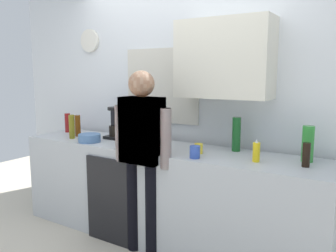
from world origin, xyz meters
TOP-DOWN VIEW (x-y plane):
  - ground_plane at (0.00, 0.00)m, footprint 8.00×8.00m
  - kitchen_counter at (0.00, 0.30)m, footprint 3.02×0.64m
  - dishwasher_panel at (-0.35, -0.03)m, footprint 0.56×0.02m
  - back_wall_assembly at (0.06, 0.70)m, footprint 4.62×0.42m
  - coffee_maker at (-0.63, 0.43)m, footprint 0.20×0.20m
  - bottle_olive_oil at (-1.02, 0.16)m, footprint 0.06×0.06m
  - bottle_amber_beer at (-1.07, 0.29)m, footprint 0.06×0.06m
  - bottle_dark_sauce at (1.27, 0.28)m, footprint 0.06×0.06m
  - bottle_red_vinegar at (-1.37, 0.41)m, footprint 0.06×0.06m
  - bottle_green_wine at (0.65, 0.51)m, footprint 0.07×0.07m
  - bottle_clear_soda at (1.25, 0.45)m, footprint 0.09×0.09m
  - cup_white_mug at (-0.29, 0.22)m, footprint 0.08×0.08m
  - cup_yellow_cup at (0.41, 0.25)m, footprint 0.07×0.07m
  - cup_blue_mug at (0.46, 0.09)m, footprint 0.08×0.08m
  - mixing_bowl at (-0.73, 0.12)m, footprint 0.22×0.22m
  - potted_plant at (-0.06, 0.13)m, footprint 0.15×0.15m
  - dish_soap at (0.92, 0.24)m, footprint 0.06×0.06m
  - storage_canister at (-0.29, 0.49)m, footprint 0.14×0.14m
  - person_at_sink at (0.00, 0.00)m, footprint 0.57×0.22m
  - person_guest at (0.00, 0.00)m, footprint 0.57×0.22m

SIDE VIEW (x-z plane):
  - ground_plane at x=0.00m, z-range 0.00..0.00m
  - dishwasher_panel at x=-0.35m, z-range 0.00..0.81m
  - kitchen_counter at x=0.00m, z-range 0.00..0.90m
  - mixing_bowl at x=-0.73m, z-range 0.90..0.98m
  - cup_yellow_cup at x=0.41m, z-range 0.90..0.98m
  - cup_white_mug at x=-0.29m, z-range 0.90..0.99m
  - person_at_sink at x=0.00m, z-range 0.15..1.75m
  - person_guest at x=0.00m, z-range 0.15..1.75m
  - cup_blue_mug at x=0.46m, z-range 0.90..1.00m
  - dish_soap at x=0.92m, z-range 0.89..1.07m
  - storage_canister at x=-0.29m, z-range 0.90..1.07m
  - bottle_dark_sauce at x=1.27m, z-range 0.90..1.08m
  - bottle_red_vinegar at x=-1.37m, z-range 0.90..1.12m
  - bottle_amber_beer at x=-1.07m, z-range 0.90..1.13m
  - bottle_olive_oil at x=-1.02m, z-range 0.90..1.15m
  - potted_plant at x=-0.06m, z-range 0.92..1.15m
  - bottle_clear_soda at x=1.25m, z-range 0.90..1.18m
  - coffee_maker at x=-0.63m, z-range 0.88..1.21m
  - bottle_green_wine at x=0.65m, z-range 0.90..1.20m
  - back_wall_assembly at x=0.06m, z-range 0.06..2.66m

